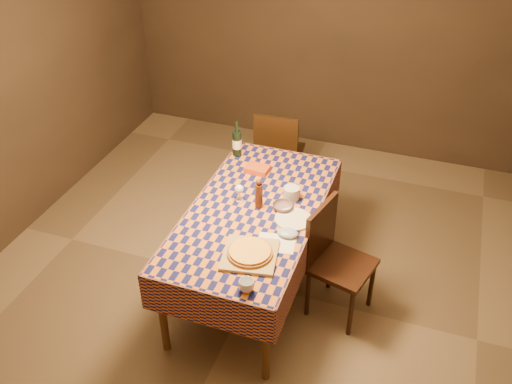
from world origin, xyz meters
TOP-DOWN VIEW (x-y plane):
  - room at (0.00, 0.00)m, footprint 5.00×5.10m
  - dining_table at (0.00, 0.00)m, footprint 0.94×1.84m
  - cutting_board at (0.15, -0.50)m, footprint 0.42×0.42m
  - pizza at (0.15, -0.50)m, footprint 0.40×0.40m
  - pepper_mill at (0.02, 0.05)m, footprint 0.07×0.07m
  - bowl at (0.20, 0.08)m, footprint 0.17×0.17m
  - wine_glass at (-0.15, 0.08)m, footprint 0.07×0.07m
  - wine_bottle at (-0.40, 0.70)m, footprint 0.09×0.09m
  - deli_tub at (0.22, 0.23)m, footprint 0.14×0.14m
  - takeout_container at (-0.15, 0.51)m, footprint 0.20×0.14m
  - white_plate at (0.31, -0.02)m, footprint 0.33×0.33m
  - tumbler at (0.24, -0.81)m, footprint 0.11×0.11m
  - flour_patch at (0.28, -0.31)m, footprint 0.29×0.24m
  - flour_bag at (0.33, -0.20)m, footprint 0.17×0.15m
  - chair_far at (-0.21, 1.30)m, footprint 0.45×0.46m
  - chair_right at (0.63, -0.02)m, footprint 0.52×0.51m

SIDE VIEW (x-z plane):
  - chair_far at x=-0.21m, z-range 0.06..0.99m
  - chair_right at x=0.63m, z-range 0.06..0.99m
  - dining_table at x=0.00m, z-range 0.31..1.08m
  - flour_patch at x=0.28m, z-range 0.77..0.77m
  - white_plate at x=0.31m, z-range 0.77..0.79m
  - cutting_board at x=0.15m, z-range 0.77..0.79m
  - flour_bag at x=0.33m, z-range 0.77..0.81m
  - bowl at x=0.20m, z-range 0.77..0.82m
  - takeout_container at x=-0.15m, z-range 0.77..0.82m
  - pizza at x=0.15m, z-range 0.79..0.82m
  - tumbler at x=0.24m, z-range 0.77..0.85m
  - deli_tub at x=0.22m, z-range 0.77..0.87m
  - wine_glass at x=-0.15m, z-range 0.80..0.94m
  - pepper_mill at x=0.02m, z-range 0.76..1.01m
  - wine_bottle at x=-0.40m, z-range 0.73..1.05m
  - room at x=0.00m, z-range 0.00..2.70m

